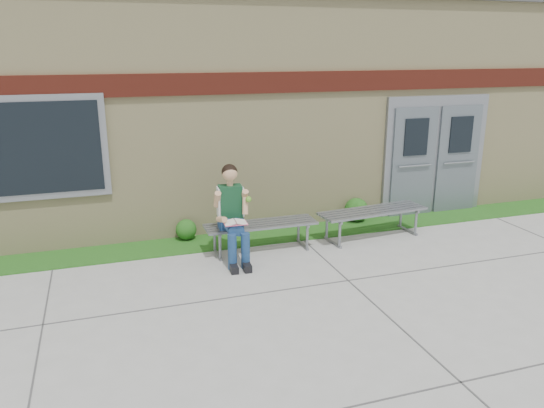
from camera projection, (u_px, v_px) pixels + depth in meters
name	position (u px, v px, depth m)	size (l,w,h in m)	color
ground	(294.00, 307.00, 6.73)	(80.00, 80.00, 0.00)	#9E9E99
grass_strip	(241.00, 239.00, 9.09)	(16.00, 0.80, 0.02)	#174913
school_building	(200.00, 98.00, 11.59)	(16.20, 6.22, 4.20)	beige
bench_left	(261.00, 229.00, 8.50)	(1.80, 0.51, 0.47)	gray
bench_right	(372.00, 216.00, 9.09)	(1.96, 0.71, 0.50)	gray
girl	(233.00, 213.00, 8.03)	(0.54, 0.92, 1.48)	navy
shrub_mid	(186.00, 229.00, 9.00)	(0.35, 0.35, 0.35)	#174913
shrub_east	(356.00, 210.00, 9.94)	(0.44, 0.44, 0.44)	#174913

